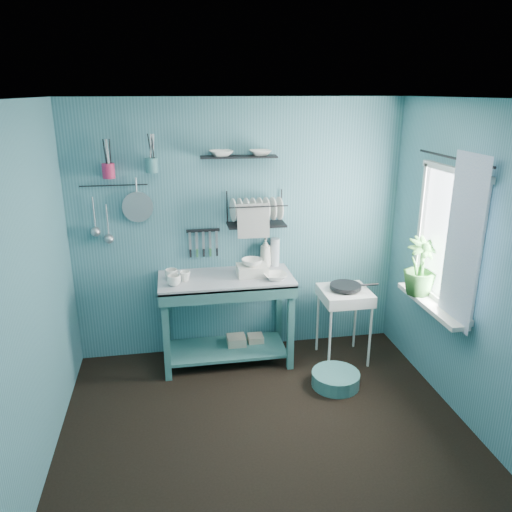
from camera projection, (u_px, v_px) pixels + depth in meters
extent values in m
plane|color=black|center=(268.00, 438.00, 3.85)|extent=(3.20, 3.20, 0.00)
plane|color=silver|center=(272.00, 99.00, 3.06)|extent=(3.20, 3.20, 0.00)
plane|color=#3D737E|center=(240.00, 231.00, 4.86)|extent=(3.20, 0.00, 3.20)
plane|color=#3D737E|center=(342.00, 422.00, 2.05)|extent=(3.20, 0.00, 3.20)
plane|color=#3D737E|center=(26.00, 304.00, 3.20)|extent=(0.00, 3.00, 3.00)
plane|color=#3D737E|center=(480.00, 274.00, 3.72)|extent=(0.00, 3.00, 3.00)
cube|color=#316765|center=(226.00, 319.00, 4.83)|extent=(1.34, 0.83, 0.89)
imported|color=white|center=(174.00, 281.00, 4.45)|extent=(0.12, 0.12, 0.10)
imported|color=white|center=(185.00, 276.00, 4.56)|extent=(0.14, 0.14, 0.09)
imported|color=white|center=(172.00, 274.00, 4.60)|extent=(0.17, 0.17, 0.10)
cube|color=silver|center=(252.00, 270.00, 4.70)|extent=(0.28, 0.22, 0.10)
imported|color=white|center=(252.00, 262.00, 4.67)|extent=(0.20, 0.19, 0.06)
imported|color=silver|center=(265.00, 252.00, 4.90)|extent=(0.11, 0.12, 0.30)
cylinder|color=silver|center=(275.00, 252.00, 4.94)|extent=(0.09, 0.09, 0.28)
imported|color=white|center=(276.00, 276.00, 4.62)|extent=(0.22, 0.22, 0.05)
cube|color=silver|center=(343.00, 325.00, 4.89)|extent=(0.51, 0.51, 0.73)
cylinder|color=black|center=(346.00, 286.00, 4.76)|extent=(0.30, 0.30, 0.03)
cube|color=black|center=(203.00, 230.00, 4.76)|extent=(0.32, 0.02, 0.03)
cube|color=black|center=(256.00, 209.00, 4.69)|extent=(0.57, 0.30, 0.32)
cube|color=black|center=(239.00, 157.00, 4.53)|extent=(0.71, 0.22, 0.02)
imported|color=white|center=(221.00, 144.00, 4.47)|extent=(0.24, 0.24, 0.05)
imported|color=white|center=(260.00, 149.00, 4.55)|extent=(0.21, 0.21, 0.05)
cylinder|color=#B8214D|center=(108.00, 171.00, 4.40)|extent=(0.11, 0.11, 0.13)
cylinder|color=#3A777A|center=(152.00, 165.00, 4.45)|extent=(0.11, 0.11, 0.13)
cylinder|color=#A7A9AF|center=(138.00, 207.00, 4.57)|extent=(0.28, 0.03, 0.28)
cylinder|color=#A7A9AF|center=(94.00, 213.00, 4.53)|extent=(0.01, 0.01, 0.30)
cylinder|color=#A7A9AF|center=(107.00, 220.00, 4.57)|extent=(0.01, 0.01, 0.30)
cylinder|color=black|center=(114.00, 185.00, 4.49)|extent=(0.60, 0.01, 0.01)
plane|color=white|center=(448.00, 238.00, 4.09)|extent=(0.00, 1.10, 1.10)
cube|color=silver|center=(431.00, 305.00, 4.26)|extent=(0.16, 0.95, 0.04)
plane|color=silver|center=(462.00, 243.00, 3.78)|extent=(0.00, 1.35, 1.35)
cylinder|color=black|center=(453.00, 158.00, 3.88)|extent=(0.02, 1.05, 0.02)
imported|color=#2A6026|center=(420.00, 267.00, 4.36)|extent=(0.33, 0.33, 0.51)
cube|color=tan|center=(236.00, 346.00, 5.00)|extent=(0.18, 0.18, 0.22)
cube|color=tan|center=(255.00, 344.00, 5.07)|extent=(0.15, 0.15, 0.20)
cylinder|color=teal|center=(336.00, 379.00, 4.52)|extent=(0.43, 0.43, 0.13)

